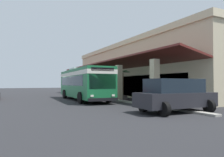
# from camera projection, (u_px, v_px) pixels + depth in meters

# --- Properties ---
(ground) EXTENTS (120.00, 120.00, 0.00)m
(ground) POSITION_uv_depth(u_px,v_px,m) (127.00, 96.00, 27.74)
(ground) COLOR #262628
(curb_strip) EXTENTS (34.73, 0.50, 0.12)m
(curb_strip) POSITION_uv_depth(u_px,v_px,m) (94.00, 97.00, 26.19)
(curb_strip) COLOR #9E998E
(curb_strip) RESTS_ON ground
(plaza_building) EXTENTS (29.24, 15.94, 7.09)m
(plaza_building) POSITION_uv_depth(u_px,v_px,m) (155.00, 71.00, 30.57)
(plaza_building) COLOR #C6B793
(plaza_building) RESTS_ON ground
(transit_bus) EXTENTS (11.31, 3.16, 3.34)m
(transit_bus) POSITION_uv_depth(u_px,v_px,m) (83.00, 82.00, 21.51)
(transit_bus) COLOR #196638
(transit_bus) RESTS_ON ground
(parked_suv_charcoal) EXTENTS (2.77, 4.84, 1.97)m
(parked_suv_charcoal) POSITION_uv_depth(u_px,v_px,m) (175.00, 95.00, 12.34)
(parked_suv_charcoal) COLOR #232328
(parked_suv_charcoal) RESTS_ON ground
(pedestrian) EXTENTS (0.59, 0.47, 1.62)m
(pedestrian) POSITION_uv_depth(u_px,v_px,m) (151.00, 95.00, 14.54)
(pedestrian) COLOR #726651
(pedestrian) RESTS_ON ground
(potted_palm) EXTENTS (1.83, 1.60, 3.12)m
(potted_palm) POSITION_uv_depth(u_px,v_px,m) (123.00, 91.00, 21.91)
(potted_palm) COLOR #4C4742
(potted_palm) RESTS_ON ground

